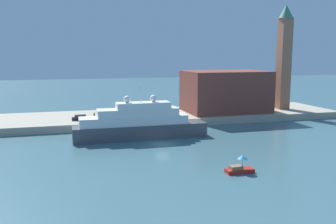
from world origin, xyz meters
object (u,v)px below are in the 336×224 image
(harbor_building, at_px, (225,91))
(person_figure, at_px, (94,116))
(small_motorboat, at_px, (240,167))
(bell_tower, at_px, (284,54))
(parked_car, at_px, (81,118))
(mooring_bollard, at_px, (175,118))
(large_yacht, at_px, (139,124))

(harbor_building, distance_m, person_figure, 36.32)
(small_motorboat, distance_m, bell_tower, 60.11)
(parked_car, height_order, mooring_bollard, parked_car)
(small_motorboat, height_order, mooring_bollard, small_motorboat)
(harbor_building, height_order, bell_tower, bell_tower)
(person_figure, xyz_separation_m, mooring_bollard, (18.83, -4.88, -0.44))
(small_motorboat, xyz_separation_m, bell_tower, (35.91, 45.25, 16.59))
(small_motorboat, bearing_deg, bell_tower, 51.57)
(large_yacht, relative_size, person_figure, 15.57)
(parked_car, bearing_deg, large_yacht, -54.60)
(bell_tower, xyz_separation_m, parked_car, (-56.89, -3.37, -15.15))
(large_yacht, distance_m, parked_car, 19.11)
(parked_car, bearing_deg, person_figure, -4.04)
(parked_car, xyz_separation_m, person_figure, (3.14, -0.22, 0.29))
(harbor_building, xyz_separation_m, mooring_bollard, (-17.02, -8.36, -5.17))
(large_yacht, relative_size, parked_car, 6.22)
(small_motorboat, bearing_deg, person_figure, 113.18)
(person_figure, bearing_deg, mooring_bollard, -14.53)
(harbor_building, xyz_separation_m, person_figure, (-35.84, -3.48, -4.73))
(mooring_bollard, bearing_deg, bell_tower, 13.64)
(small_motorboat, distance_m, parked_car, 46.87)
(small_motorboat, xyz_separation_m, parked_car, (-20.98, 41.88, 1.44))
(parked_car, bearing_deg, small_motorboat, -63.39)
(parked_car, bearing_deg, harbor_building, 4.78)
(large_yacht, xyz_separation_m, harbor_building, (27.93, 18.82, 4.23))
(bell_tower, bearing_deg, parked_car, -176.61)
(person_figure, bearing_deg, small_motorboat, -66.82)
(harbor_building, xyz_separation_m, parked_car, (-38.99, -3.26, -5.02))
(large_yacht, bearing_deg, bell_tower, 22.44)
(small_motorboat, distance_m, mooring_bollard, 36.82)
(small_motorboat, bearing_deg, harbor_building, 68.26)
(harbor_building, height_order, mooring_bollard, harbor_building)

